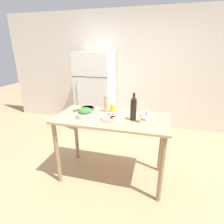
{
  "coord_description": "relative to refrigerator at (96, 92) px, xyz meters",
  "views": [
    {
      "loc": [
        0.55,
        -2.07,
        1.78
      ],
      "look_at": [
        0.0,
        0.04,
        1.0
      ],
      "focal_mm": 28.0,
      "sensor_mm": 36.0,
      "label": 1
    }
  ],
  "objects": [
    {
      "name": "ground_plane",
      "position": [
        0.79,
        -1.6,
        -0.87
      ],
      "size": [
        14.0,
        14.0,
        0.0
      ],
      "primitive_type": "plane",
      "color": "tan"
    },
    {
      "name": "wall_back",
      "position": [
        0.79,
        0.4,
        0.43
      ],
      "size": [
        6.4,
        0.06,
        2.6
      ],
      "color": "silver",
      "rests_on": "ground_plane"
    },
    {
      "name": "refrigerator",
      "position": [
        0.0,
        0.0,
        0.0
      ],
      "size": [
        0.77,
        0.73,
        1.74
      ],
      "color": "silver",
      "rests_on": "ground_plane"
    },
    {
      "name": "prep_counter",
      "position": [
        0.79,
        -1.6,
        -0.07
      ],
      "size": [
        1.48,
        0.71,
        0.94
      ],
      "color": "tan",
      "rests_on": "ground_plane"
    },
    {
      "name": "wine_bottle",
      "position": [
        1.08,
        -1.62,
        0.23
      ],
      "size": [
        0.08,
        0.08,
        0.35
      ],
      "color": "black",
      "rests_on": "prep_counter"
    },
    {
      "name": "wine_glass_near",
      "position": [
        1.2,
        -1.68,
        0.16
      ],
      "size": [
        0.07,
        0.07,
        0.13
      ],
      "color": "silver",
      "rests_on": "prep_counter"
    },
    {
      "name": "wine_glass_far",
      "position": [
        1.26,
        -1.61,
        0.16
      ],
      "size": [
        0.07,
        0.07,
        0.13
      ],
      "color": "silver",
      "rests_on": "prep_counter"
    },
    {
      "name": "pepper_mill",
      "position": [
        0.67,
        -1.41,
        0.18
      ],
      "size": [
        0.06,
        0.06,
        0.24
      ],
      "color": "tan",
      "rests_on": "prep_counter"
    },
    {
      "name": "salad_bowl",
      "position": [
        0.47,
        -1.69,
        0.13
      ],
      "size": [
        0.23,
        0.23,
        0.13
      ],
      "color": "white",
      "rests_on": "prep_counter"
    },
    {
      "name": "homemade_pizza",
      "position": [
        0.83,
        -1.65,
        0.09
      ],
      "size": [
        0.32,
        0.32,
        0.04
      ],
      "color": "beige",
      "rests_on": "prep_counter"
    },
    {
      "name": "salt_canister",
      "position": [
        0.76,
        -1.39,
        0.13
      ],
      "size": [
        0.07,
        0.07,
        0.12
      ],
      "color": "yellow",
      "rests_on": "prep_counter"
    },
    {
      "name": "cast_iron_skillet",
      "position": [
        0.37,
        -1.39,
        0.08
      ],
      "size": [
        0.27,
        0.28,
        0.03
      ],
      "color": "#56565B",
      "rests_on": "prep_counter"
    }
  ]
}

